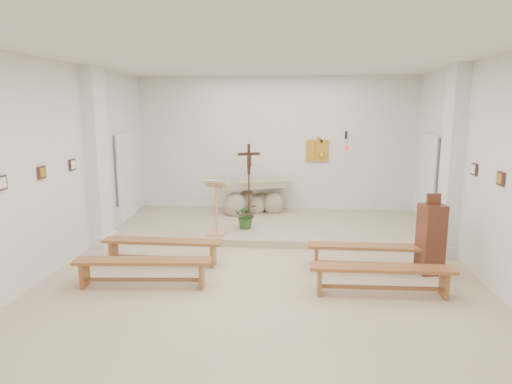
# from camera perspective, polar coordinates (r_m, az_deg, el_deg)

# --- Properties ---
(ground) EXTENTS (7.00, 10.00, 0.00)m
(ground) POSITION_cam_1_polar(r_m,az_deg,el_deg) (7.16, 0.50, -11.90)
(ground) COLOR #CABA92
(ground) RESTS_ON ground
(wall_left) EXTENTS (0.02, 10.00, 3.50)m
(wall_left) POSITION_cam_1_polar(r_m,az_deg,el_deg) (7.78, -26.07, 2.21)
(wall_left) COLOR silver
(wall_left) RESTS_ON ground
(wall_right) EXTENTS (0.02, 10.00, 3.50)m
(wall_right) POSITION_cam_1_polar(r_m,az_deg,el_deg) (7.30, 29.01, 1.47)
(wall_right) COLOR silver
(wall_right) RESTS_ON ground
(wall_back) EXTENTS (7.00, 0.02, 3.50)m
(wall_back) POSITION_cam_1_polar(r_m,az_deg,el_deg) (11.63, 2.47, 5.73)
(wall_back) COLOR silver
(wall_back) RESTS_ON ground
(ceiling) EXTENTS (7.00, 10.00, 0.02)m
(ceiling) POSITION_cam_1_polar(r_m,az_deg,el_deg) (6.65, 0.55, 17.08)
(ceiling) COLOR silver
(ceiling) RESTS_ON wall_back
(sanctuary_platform) EXTENTS (6.98, 3.00, 0.15)m
(sanctuary_platform) POSITION_cam_1_polar(r_m,az_deg,el_deg) (10.45, 2.03, -4.16)
(sanctuary_platform) COLOR #B5A98B
(sanctuary_platform) RESTS_ON ground
(pilaster_left) EXTENTS (0.26, 0.55, 3.50)m
(pilaster_left) POSITION_cam_1_polar(r_m,az_deg,el_deg) (9.48, -19.26, 4.03)
(pilaster_left) COLOR white
(pilaster_left) RESTS_ON ground
(pilaster_right) EXTENTS (0.26, 0.55, 3.50)m
(pilaster_right) POSITION_cam_1_polar(r_m,az_deg,el_deg) (9.11, 23.29, 3.51)
(pilaster_right) COLOR white
(pilaster_right) RESTS_ON ground
(gold_wall_relief) EXTENTS (0.55, 0.04, 0.55)m
(gold_wall_relief) POSITION_cam_1_polar(r_m,az_deg,el_deg) (11.61, 7.66, 5.14)
(gold_wall_relief) COLOR gold
(gold_wall_relief) RESTS_ON wall_back
(sanctuary_lamp) EXTENTS (0.11, 0.36, 0.44)m
(sanctuary_lamp) POSITION_cam_1_polar(r_m,az_deg,el_deg) (11.40, 11.27, 5.73)
(sanctuary_lamp) COLOR black
(sanctuary_lamp) RESTS_ON wall_back
(station_frame_left_front) EXTENTS (0.03, 0.20, 0.20)m
(station_frame_left_front) POSITION_cam_1_polar(r_m,az_deg,el_deg) (7.11, -29.20, 1.00)
(station_frame_left_front) COLOR #3F261B
(station_frame_left_front) RESTS_ON wall_left
(station_frame_left_mid) EXTENTS (0.03, 0.20, 0.20)m
(station_frame_left_mid) POSITION_cam_1_polar(r_m,az_deg,el_deg) (7.94, -25.19, 2.22)
(station_frame_left_mid) COLOR #3F261B
(station_frame_left_mid) RESTS_ON wall_left
(station_frame_left_rear) EXTENTS (0.03, 0.20, 0.20)m
(station_frame_left_rear) POSITION_cam_1_polar(r_m,az_deg,el_deg) (8.81, -21.96, 3.20)
(station_frame_left_rear) COLOR #3F261B
(station_frame_left_rear) RESTS_ON wall_left
(station_frame_right_mid) EXTENTS (0.03, 0.20, 0.20)m
(station_frame_right_mid) POSITION_cam_1_polar(r_m,az_deg,el_deg) (7.47, 28.24, 1.50)
(station_frame_right_mid) COLOR #3F261B
(station_frame_right_mid) RESTS_ON wall_right
(station_frame_right_rear) EXTENTS (0.03, 0.20, 0.20)m
(station_frame_right_rear) POSITION_cam_1_polar(r_m,az_deg,el_deg) (8.39, 25.60, 2.59)
(station_frame_right_rear) COLOR #3F261B
(station_frame_right_rear) RESTS_ON wall_right
(radiator_left) EXTENTS (0.10, 0.85, 0.52)m
(radiator_left) POSITION_cam_1_polar(r_m,az_deg,el_deg) (10.39, -17.50, -3.63)
(radiator_left) COLOR silver
(radiator_left) RESTS_ON ground
(radiator_right) EXTENTS (0.10, 0.85, 0.52)m
(radiator_right) POSITION_cam_1_polar(r_m,az_deg,el_deg) (10.04, 21.77, -4.39)
(radiator_right) COLOR silver
(radiator_right) RESTS_ON ground
(altar) EXTENTS (1.86, 1.23, 0.90)m
(altar) POSITION_cam_1_polar(r_m,az_deg,el_deg) (11.26, -0.35, -0.89)
(altar) COLOR tan
(altar) RESTS_ON sanctuary_platform
(lectern) EXTENTS (0.45, 0.39, 1.16)m
(lectern) POSITION_cam_1_polar(r_m,az_deg,el_deg) (9.31, -4.99, -1.93)
(lectern) COLOR tan
(lectern) RESTS_ON sanctuary_platform
(crucifix_stand) EXTENTS (0.51, 0.23, 1.74)m
(crucifix_stand) POSITION_cam_1_polar(r_m,az_deg,el_deg) (10.68, -0.89, 2.10)
(crucifix_stand) COLOR #3B1E12
(crucifix_stand) RESTS_ON sanctuary_platform
(potted_plant) EXTENTS (0.56, 0.51, 0.55)m
(potted_plant) POSITION_cam_1_polar(r_m,az_deg,el_deg) (9.84, -1.22, -2.99)
(potted_plant) COLOR #2C5020
(potted_plant) RESTS_ON sanctuary_platform
(donation_pedestal) EXTENTS (0.44, 0.44, 1.35)m
(donation_pedestal) POSITION_cam_1_polar(r_m,az_deg,el_deg) (8.11, 21.01, -5.44)
(donation_pedestal) COLOR #592819
(donation_pedestal) RESTS_ON ground
(bench_left_front) EXTENTS (2.10, 0.37, 0.44)m
(bench_left_front) POSITION_cam_1_polar(r_m,az_deg,el_deg) (8.23, -11.61, -6.61)
(bench_left_front) COLOR brown
(bench_left_front) RESTS_ON ground
(bench_right_front) EXTENTS (2.10, 0.36, 0.44)m
(bench_right_front) POSITION_cam_1_polar(r_m,az_deg,el_deg) (8.00, 14.09, -7.22)
(bench_right_front) COLOR brown
(bench_right_front) RESTS_ON ground
(bench_left_second) EXTENTS (2.11, 0.50, 0.44)m
(bench_left_second) POSITION_cam_1_polar(r_m,az_deg,el_deg) (7.29, -13.97, -9.00)
(bench_left_second) COLOR brown
(bench_left_second) RESTS_ON ground
(bench_right_second) EXTENTS (2.10, 0.36, 0.44)m
(bench_right_second) POSITION_cam_1_polar(r_m,az_deg,el_deg) (7.03, 15.41, -9.82)
(bench_right_second) COLOR brown
(bench_right_second) RESTS_ON ground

